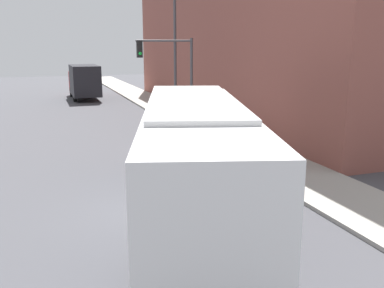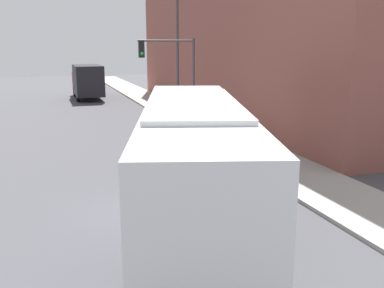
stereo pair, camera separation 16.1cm
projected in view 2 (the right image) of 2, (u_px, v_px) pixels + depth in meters
name	position (u px, v px, depth m)	size (l,w,h in m)	color
ground_plane	(155.00, 211.00, 12.88)	(120.00, 120.00, 0.00)	#47474C
sidewalk	(167.00, 108.00, 33.19)	(3.03, 70.00, 0.13)	#A8A399
building_facade	(238.00, 26.00, 30.50)	(6.00, 32.09, 12.44)	brown
city_bus	(193.00, 153.00, 11.89)	(5.76, 11.68, 3.42)	white
delivery_truck	(87.00, 81.00, 39.28)	(2.36, 6.93, 3.10)	black
fire_hydrant	(235.00, 143.00, 19.38)	(0.27, 0.36, 0.81)	#999999
traffic_light_pole	(174.00, 67.00, 24.02)	(3.28, 0.35, 5.13)	#47474C
parking_meter	(204.00, 120.00, 22.97)	(0.14, 0.14, 1.18)	#47474C
street_lamp	(174.00, 47.00, 27.25)	(2.23, 0.28, 7.88)	#47474C
pedestrian_near_corner	(237.00, 127.00, 20.76)	(0.34, 0.34, 1.66)	slate
pedestrian_mid_block	(202.00, 113.00, 25.26)	(0.34, 0.34, 1.64)	#47382D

